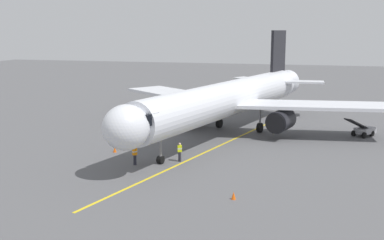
{
  "coord_description": "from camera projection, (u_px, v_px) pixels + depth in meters",
  "views": [
    {
      "loc": [
        -7.92,
        53.57,
        11.54
      ],
      "look_at": [
        3.99,
        10.39,
        3.0
      ],
      "focal_mm": 44.26,
      "sensor_mm": 36.0,
      "label": 1
    }
  ],
  "objects": [
    {
      "name": "ground_crew_marshaller",
      "position": [
        135.0,
        155.0,
        41.01
      ],
      "size": [
        0.43,
        0.47,
        1.71
      ],
      "color": "#23232D",
      "rests_on": "ground"
    },
    {
      "name": "belt_loader_portside",
      "position": [
        140.0,
        109.0,
        66.17
      ],
      "size": [
        2.22,
        4.73,
        2.32
      ],
      "color": "black",
      "rests_on": "ground"
    },
    {
      "name": "ground_crew_wing_walker",
      "position": [
        180.0,
        152.0,
        42.05
      ],
      "size": [
        0.47,
        0.38,
        1.71
      ],
      "color": "#23232D",
      "rests_on": "ground"
    },
    {
      "name": "ground_plane",
      "position": [
        249.0,
        131.0,
        54.96
      ],
      "size": [
        220.0,
        220.0,
        0.0
      ],
      "primitive_type": "plane",
      "color": "#565659"
    },
    {
      "name": "belt_loader_near_nose",
      "position": [
        364.0,
        130.0,
        52.14
      ],
      "size": [
        3.71,
        4.38,
        2.32
      ],
      "color": "#9E9EA3",
      "rests_on": "ground"
    },
    {
      "name": "apron_lead_in_line",
      "position": [
        216.0,
        147.0,
        47.27
      ],
      "size": [
        10.4,
        38.75,
        0.01
      ],
      "primitive_type": "cube",
      "rotation": [
        0.0,
        0.0,
        -0.26
      ],
      "color": "yellow",
      "rests_on": "ground"
    },
    {
      "name": "safety_cone_nose_left",
      "position": [
        234.0,
        196.0,
        32.71
      ],
      "size": [
        0.32,
        0.32,
        0.55
      ],
      "primitive_type": "cone",
      "color": "#F2590F",
      "rests_on": "ground"
    },
    {
      "name": "airplane",
      "position": [
        229.0,
        99.0,
        52.45
      ],
      "size": [
        33.66,
        39.77,
        11.5
      ],
      "color": "silver",
      "rests_on": "ground"
    },
    {
      "name": "safety_cone_nose_right",
      "position": [
        115.0,
        149.0,
        45.31
      ],
      "size": [
        0.32,
        0.32,
        0.55
      ],
      "primitive_type": "cone",
      "color": "#F2590F",
      "rests_on": "ground"
    },
    {
      "name": "tug_starboard_side",
      "position": [
        204.0,
        108.0,
        66.89
      ],
      "size": [
        1.84,
        2.48,
        1.5
      ],
      "color": "yellow",
      "rests_on": "ground"
    }
  ]
}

